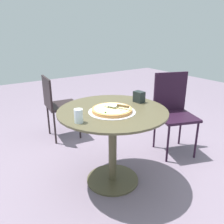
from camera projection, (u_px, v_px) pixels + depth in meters
The scene contains 8 objects.
ground_plane at pixel (113, 180), 2.32m from camera, with size 10.00×10.00×0.00m, color slate.
patio_table at pixel (113, 130), 2.13m from camera, with size 0.98×0.98×0.74m.
pizza_on_tray at pixel (112, 110), 2.01m from camera, with size 0.41×0.41×0.05m.
pizza_server at pixel (118, 106), 2.00m from camera, with size 0.21×0.14×0.02m.
drinking_cup at pixel (79, 116), 1.77m from camera, with size 0.07×0.07×0.11m, color silver.
napkin_dispenser at pixel (139, 97), 2.27m from camera, with size 0.10×0.07×0.11m, color black.
patio_chair_near at pixel (173, 108), 2.73m from camera, with size 0.53×0.53×0.94m.
patio_chair_far at pixel (57, 102), 3.06m from camera, with size 0.44×0.44×0.84m.
Camera 1 is at (1.61, -1.10, 1.42)m, focal length 37.44 mm.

